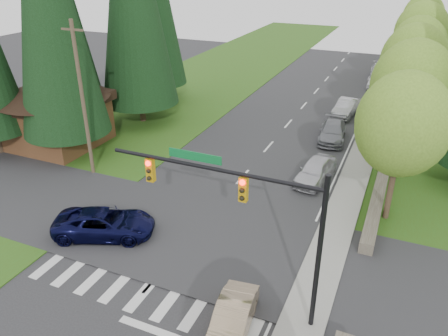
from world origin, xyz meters
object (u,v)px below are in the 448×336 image
Objects in this scene: parked_car_c at (346,108)px; sedan_champagne at (232,319)px; suv_navy at (105,223)px; parked_car_e at (380,71)px; parked_car_d at (375,81)px; parked_car_a at (316,171)px; parked_car_b at (333,132)px.

sedan_champagne is at bearing -83.54° from parked_car_c.
suv_navy is 1.01× the size of parked_car_e.
parked_car_d is at bearing 88.59° from parked_car_c.
sedan_champagne is 0.74× the size of suv_navy.
parked_car_d is (1.06, 24.60, -0.04)m from parked_car_a.
sedan_champagne is 21.33m from parked_car_b.
parked_car_a is 1.05× the size of parked_car_d.
parked_car_b reaches higher than sedan_champagne.
parked_car_d is (1.40, 10.73, -0.02)m from parked_car_c.
suv_navy is at bearing -108.95° from parked_car_e.
sedan_champagne is at bearing -82.67° from parked_car_a.
parked_car_e is at bearing 95.70° from parked_car_a.
sedan_champagne is 9.29m from suv_navy.
parked_car_e reaches higher than sedan_champagne.
parked_car_d reaches higher than parked_car_b.
parked_car_a is 29.39m from parked_car_e.
sedan_champagne is 0.88× the size of parked_car_a.
suv_navy reaches higher than parked_car_d.
parked_car_c is 0.87× the size of parked_car_e.
suv_navy reaches higher than parked_car_b.
parked_car_d is at bearing -37.70° from suv_navy.
parked_car_c is 15.56m from parked_car_e.
parked_car_c is (-0.33, 13.87, -0.01)m from parked_car_a.
parked_car_c is (0.00, 6.39, 0.04)m from parked_car_b.
parked_car_e reaches higher than parked_car_c.
parked_car_b is 17.17m from parked_car_d.
parked_car_b is (-0.22, 21.33, 0.06)m from sedan_champagne.
parked_car_e reaches higher than suv_navy.
parked_car_e is at bearing -35.91° from suv_navy.
sedan_champagne is 13.85m from parked_car_a.
parked_car_b is 1.08× the size of parked_car_c.
sedan_champagne is at bearing -95.81° from parked_car_b.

